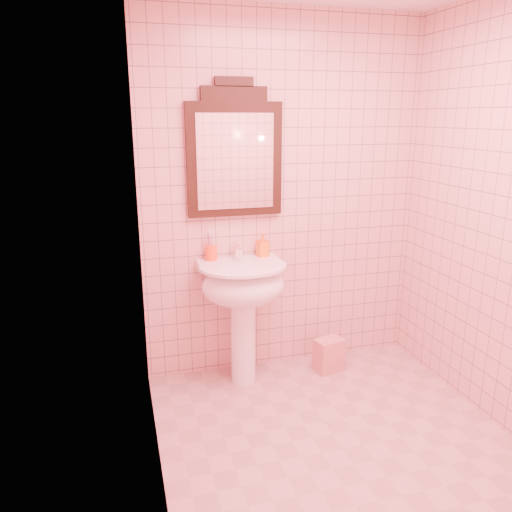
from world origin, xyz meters
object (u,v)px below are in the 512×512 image
object	(u,v)px
toothbrush_cup	(211,253)
soap_dispenser	(263,245)
towel	(329,355)
pedestal_sink	(243,293)
mirror	(235,154)

from	to	relation	value
toothbrush_cup	soap_dispenser	distance (m)	0.37
soap_dispenser	towel	distance (m)	0.96
pedestal_sink	mirror	bearing A→B (deg)	90.00
pedestal_sink	mirror	xyz separation A→B (m)	(0.00, 0.20, 0.91)
soap_dispenser	mirror	bearing A→B (deg)	161.09
mirror	towel	distance (m)	1.60
mirror	towel	size ratio (longest dim) A/B	3.63
pedestal_sink	toothbrush_cup	distance (m)	0.35
toothbrush_cup	towel	size ratio (longest dim) A/B	0.77
pedestal_sink	soap_dispenser	size ratio (longest dim) A/B	5.31
pedestal_sink	soap_dispenser	xyz separation A→B (m)	(0.19, 0.17, 0.28)
pedestal_sink	towel	bearing A→B (deg)	-1.16
toothbrush_cup	towel	world-z (taller)	toothbrush_cup
towel	toothbrush_cup	bearing A→B (deg)	167.59
pedestal_sink	towel	xyz separation A→B (m)	(0.64, -0.01, -0.54)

